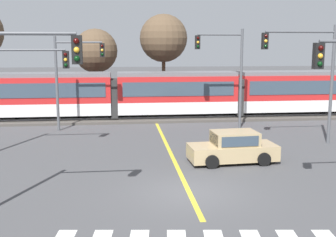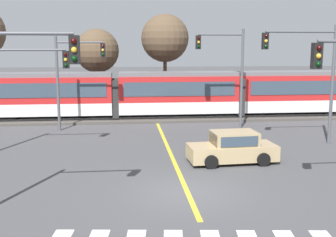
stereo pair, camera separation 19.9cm
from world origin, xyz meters
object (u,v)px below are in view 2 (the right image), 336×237
at_px(traffic_light_mid_left, 17,79).
at_px(sedan_crossing, 232,148).
at_px(traffic_light_near_left, 2,90).
at_px(traffic_light_far_left, 73,69).
at_px(traffic_light_mid_right, 310,66).
at_px(bare_tree_west, 97,51).
at_px(traffic_light_far_right, 228,64).
at_px(bare_tree_east, 165,38).
at_px(light_rail_tram, 178,92).

bearing_deg(traffic_light_mid_left, sedan_crossing, -16.48).
xyz_separation_m(sedan_crossing, traffic_light_near_left, (-8.95, -5.63, 3.50)).
height_order(sedan_crossing, traffic_light_near_left, traffic_light_near_left).
height_order(traffic_light_far_left, traffic_light_mid_right, traffic_light_mid_right).
distance_m(traffic_light_mid_right, bare_tree_west, 19.16).
relative_size(traffic_light_far_right, traffic_light_mid_right, 1.00).
xyz_separation_m(traffic_light_far_left, traffic_light_mid_left, (-2.22, -5.74, -0.18)).
bearing_deg(sedan_crossing, bare_tree_west, 112.67).
bearing_deg(traffic_light_mid_right, bare_tree_east, 114.51).
bearing_deg(bare_tree_west, traffic_light_mid_left, -102.48).
xyz_separation_m(sedan_crossing, traffic_light_mid_right, (5.19, 3.33, 3.76)).
bearing_deg(bare_tree_east, traffic_light_near_left, -107.46).
bearing_deg(traffic_light_near_left, traffic_light_far_left, 87.93).
bearing_deg(traffic_light_mid_right, sedan_crossing, -147.35).
distance_m(sedan_crossing, traffic_light_near_left, 11.13).
relative_size(traffic_light_mid_right, bare_tree_west, 0.96).
height_order(traffic_light_far_left, traffic_light_mid_left, traffic_light_far_left).
bearing_deg(light_rail_tram, traffic_light_mid_left, -135.18).
xyz_separation_m(traffic_light_far_left, traffic_light_near_left, (-0.53, -14.52, 0.14)).
bearing_deg(light_rail_tram, traffic_light_far_left, -152.76).
height_order(traffic_light_far_left, bare_tree_east, bare_tree_east).
height_order(bare_tree_west, bare_tree_east, bare_tree_east).
relative_size(light_rail_tram, traffic_light_mid_left, 4.77).
xyz_separation_m(traffic_light_near_left, traffic_light_mid_right, (14.14, 8.96, 0.26)).
relative_size(traffic_light_near_left, traffic_light_far_right, 0.95).
xyz_separation_m(traffic_light_far_right, bare_tree_west, (-9.17, 9.33, 0.76)).
distance_m(light_rail_tram, traffic_light_far_right, 5.61).
relative_size(traffic_light_mid_left, traffic_light_mid_right, 0.87).
bearing_deg(bare_tree_west, traffic_light_far_right, -45.51).
bearing_deg(traffic_light_mid_left, traffic_light_near_left, -79.06).
xyz_separation_m(traffic_light_far_right, bare_tree_east, (-3.26, 9.61, 1.84)).
distance_m(traffic_light_mid_left, traffic_light_mid_right, 15.85).
relative_size(sedan_crossing, bare_tree_east, 0.52).
distance_m(sedan_crossing, traffic_light_far_left, 12.70).
height_order(light_rail_tram, traffic_light_far_left, traffic_light_far_left).
bearing_deg(bare_tree_east, traffic_light_far_left, -127.11).
bearing_deg(traffic_light_mid_right, bare_tree_west, 131.17).
distance_m(traffic_light_far_right, bare_tree_west, 13.10).
height_order(sedan_crossing, traffic_light_far_right, traffic_light_far_right).
xyz_separation_m(sedan_crossing, traffic_light_mid_left, (-10.64, 3.15, 3.18)).
relative_size(sedan_crossing, traffic_light_mid_right, 0.64).
bearing_deg(traffic_light_mid_right, traffic_light_far_left, 157.79).
bearing_deg(traffic_light_mid_left, traffic_light_mid_right, 0.65).
bearing_deg(sedan_crossing, traffic_light_near_left, -147.82).
relative_size(sedan_crossing, traffic_light_far_right, 0.64).
relative_size(sedan_crossing, traffic_light_far_left, 0.70).
distance_m(bare_tree_west, bare_tree_east, 6.01).
bearing_deg(sedan_crossing, traffic_light_far_right, 78.22).
height_order(sedan_crossing, traffic_light_far_left, traffic_light_far_left).
bearing_deg(bare_tree_west, sedan_crossing, -67.33).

